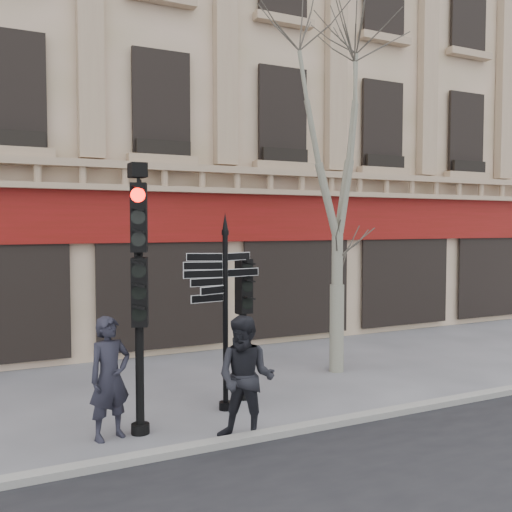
{
  "coord_description": "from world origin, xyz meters",
  "views": [
    {
      "loc": [
        -4.29,
        -9.29,
        3.39
      ],
      "look_at": [
        0.57,
        0.6,
        2.79
      ],
      "focal_mm": 40.0,
      "sensor_mm": 36.0,
      "label": 1
    }
  ],
  "objects_px": {
    "plane_tree": "(338,133)",
    "fingerpost": "(225,278)",
    "pedestrian_b": "(246,378)",
    "traffic_signal_secondary": "(243,301)",
    "pedestrian_a": "(110,378)",
    "traffic_signal_main": "(139,264)"
  },
  "relations": [
    {
      "from": "pedestrian_a",
      "to": "traffic_signal_secondary",
      "type": "bearing_deg",
      "value": 1.05
    },
    {
      "from": "fingerpost",
      "to": "traffic_signal_secondary",
      "type": "xyz_separation_m",
      "value": [
        0.55,
        0.44,
        -0.51
      ]
    },
    {
      "from": "fingerpost",
      "to": "traffic_signal_secondary",
      "type": "bearing_deg",
      "value": 40.01
    },
    {
      "from": "traffic_signal_secondary",
      "to": "pedestrian_b",
      "type": "distance_m",
      "value": 2.31
    },
    {
      "from": "fingerpost",
      "to": "pedestrian_a",
      "type": "height_order",
      "value": "fingerpost"
    },
    {
      "from": "plane_tree",
      "to": "fingerpost",
      "type": "bearing_deg",
      "value": -157.7
    },
    {
      "from": "pedestrian_a",
      "to": "pedestrian_b",
      "type": "relative_size",
      "value": 0.99
    },
    {
      "from": "plane_tree",
      "to": "pedestrian_b",
      "type": "bearing_deg",
      "value": -141.83
    },
    {
      "from": "fingerpost",
      "to": "traffic_signal_main",
      "type": "xyz_separation_m",
      "value": [
        -1.72,
        -0.5,
        0.33
      ]
    },
    {
      "from": "traffic_signal_secondary",
      "to": "fingerpost",
      "type": "bearing_deg",
      "value": -141.4
    },
    {
      "from": "traffic_signal_main",
      "to": "pedestrian_b",
      "type": "bearing_deg",
      "value": -16.6
    },
    {
      "from": "fingerpost",
      "to": "traffic_signal_main",
      "type": "bearing_deg",
      "value": -162.33
    },
    {
      "from": "traffic_signal_main",
      "to": "plane_tree",
      "type": "bearing_deg",
      "value": 38.82
    },
    {
      "from": "traffic_signal_main",
      "to": "pedestrian_b",
      "type": "height_order",
      "value": "traffic_signal_main"
    },
    {
      "from": "plane_tree",
      "to": "pedestrian_b",
      "type": "relative_size",
      "value": 3.96
    },
    {
      "from": "fingerpost",
      "to": "plane_tree",
      "type": "height_order",
      "value": "plane_tree"
    },
    {
      "from": "pedestrian_b",
      "to": "plane_tree",
      "type": "bearing_deg",
      "value": 79.42
    },
    {
      "from": "fingerpost",
      "to": "traffic_signal_main",
      "type": "height_order",
      "value": "traffic_signal_main"
    },
    {
      "from": "fingerpost",
      "to": "pedestrian_b",
      "type": "height_order",
      "value": "fingerpost"
    },
    {
      "from": "pedestrian_a",
      "to": "fingerpost",
      "type": "bearing_deg",
      "value": -4.95
    },
    {
      "from": "fingerpost",
      "to": "traffic_signal_main",
      "type": "distance_m",
      "value": 1.82
    },
    {
      "from": "fingerpost",
      "to": "pedestrian_a",
      "type": "bearing_deg",
      "value": -165.69
    }
  ]
}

